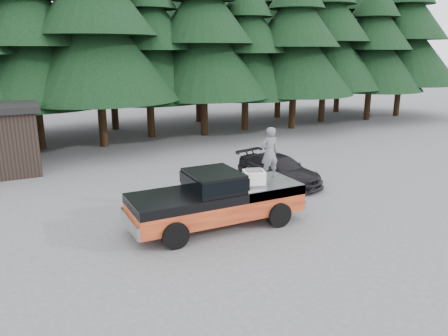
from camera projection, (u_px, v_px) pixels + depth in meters
name	position (u px, v px, depth m)	size (l,w,h in m)	color
ground	(225.00, 225.00, 14.85)	(120.00, 120.00, 0.00)	#4C4D4F
pickup_truck	(216.00, 207.00, 14.62)	(6.00, 2.04, 1.33)	#D15A21
truck_cab	(214.00, 180.00, 14.32)	(1.66, 1.90, 0.59)	black
air_compressor	(254.00, 178.00, 14.74)	(0.70, 0.58, 0.48)	white
man_on_bed	(270.00, 153.00, 15.37)	(0.67, 0.44, 1.85)	#595A61
parked_car	(279.00, 170.00, 19.33)	(1.74, 4.28, 1.24)	black
treeline	(109.00, 17.00, 27.80)	(60.15, 16.05, 17.50)	black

